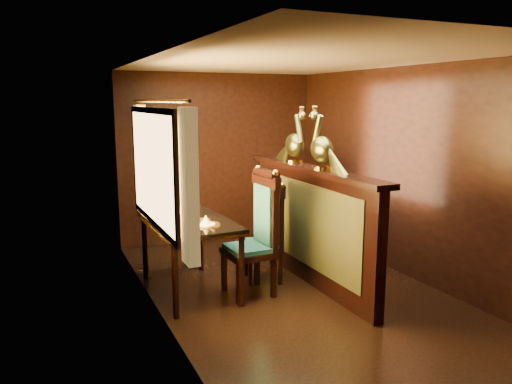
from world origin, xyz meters
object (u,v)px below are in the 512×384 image
(chair_left, at_px, (259,229))
(chair_right, at_px, (272,228))
(peacock_right, at_px, (295,135))
(peacock_left, at_px, (322,138))
(dining_table, at_px, (189,226))

(chair_left, bearing_deg, chair_right, 42.19)
(chair_left, bearing_deg, peacock_right, 33.02)
(peacock_left, bearing_deg, dining_table, 160.78)
(dining_table, xyz_separation_m, peacock_left, (1.38, -0.48, 0.95))
(chair_right, bearing_deg, dining_table, -166.70)
(dining_table, height_order, chair_right, chair_right)
(chair_left, distance_m, chair_right, 0.44)
(peacock_right, bearing_deg, chair_right, -154.43)
(chair_right, xyz_separation_m, peacock_left, (0.38, -0.44, 1.08))
(dining_table, distance_m, peacock_left, 1.74)
(dining_table, distance_m, chair_left, 0.77)
(dining_table, relative_size, peacock_right, 2.10)
(dining_table, height_order, peacock_right, peacock_right)
(chair_right, bearing_deg, chair_left, -119.95)
(chair_right, relative_size, peacock_left, 1.75)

